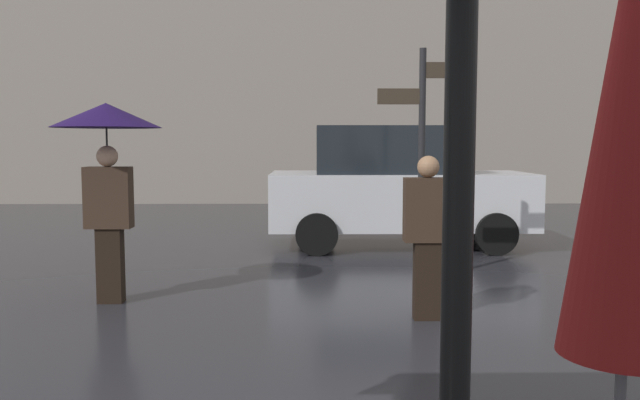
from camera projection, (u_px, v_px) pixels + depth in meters
folded_patio_umbrella_near at (632, 134)px, 1.99m from camera, size 0.41×0.41×2.46m
pedestrian_with_umbrella at (107, 141)px, 6.45m from camera, size 1.09×1.09×2.04m
pedestrian_with_bag at (429, 227)px, 5.90m from camera, size 0.47×0.24×1.52m
parked_car_left at (396, 186)px, 10.12m from camera, size 4.03×1.85×1.89m
street_signpost at (422, 141)px, 7.45m from camera, size 1.08×0.08×2.72m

